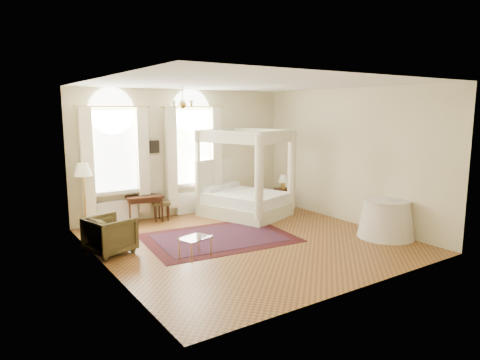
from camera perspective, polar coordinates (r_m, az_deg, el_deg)
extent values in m
plane|color=#935C2A|center=(9.27, 1.11, -8.10)|extent=(6.00, 6.00, 0.00)
plane|color=beige|center=(11.49, -7.43, 3.64)|extent=(6.00, 0.00, 6.00)
plane|color=beige|center=(6.70, 15.94, -0.73)|extent=(6.00, 0.00, 6.00)
plane|color=beige|center=(7.63, -17.71, 0.38)|extent=(0.00, 6.00, 6.00)
plane|color=beige|center=(10.89, 14.24, 3.12)|extent=(0.00, 6.00, 6.00)
plane|color=white|center=(8.85, 1.18, 12.72)|extent=(6.00, 6.00, 0.00)
cube|color=white|center=(10.75, -16.52, 3.75)|extent=(1.10, 0.04, 1.90)
cylinder|color=white|center=(10.70, -16.76, 8.81)|extent=(1.10, 0.04, 1.10)
cube|color=white|center=(10.80, -16.13, -1.52)|extent=(1.32, 0.24, 0.08)
cube|color=beige|center=(10.43, -19.69, 2.04)|extent=(0.28, 0.14, 2.60)
cube|color=beige|center=(10.83, -12.80, 2.61)|extent=(0.28, 0.14, 2.60)
cube|color=white|center=(10.92, -16.04, -4.13)|extent=(1.00, 0.12, 0.58)
cube|color=white|center=(11.54, -6.49, 4.43)|extent=(1.10, 0.04, 1.90)
cylinder|color=white|center=(11.49, -6.58, 9.16)|extent=(1.10, 0.04, 1.10)
cube|color=white|center=(11.58, -6.20, -0.48)|extent=(1.32, 0.24, 0.08)
cube|color=beige|center=(11.12, -9.14, 2.89)|extent=(0.28, 0.14, 2.60)
cube|color=beige|center=(11.73, -3.17, 3.33)|extent=(0.28, 0.14, 2.60)
cube|color=white|center=(11.70, -6.20, -2.93)|extent=(1.00, 0.12, 0.58)
cylinder|color=#AE893A|center=(9.42, -7.68, 11.22)|extent=(0.02, 0.02, 0.40)
sphere|color=#AE893A|center=(9.42, -7.66, 9.89)|extent=(0.16, 0.16, 0.16)
sphere|color=beige|center=(9.52, -6.46, 10.33)|extent=(0.07, 0.07, 0.07)
sphere|color=beige|center=(9.64, -7.57, 10.29)|extent=(0.07, 0.07, 0.07)
sphere|color=beige|center=(9.55, -8.78, 10.27)|extent=(0.07, 0.07, 0.07)
sphere|color=beige|center=(9.33, -8.90, 10.29)|extent=(0.07, 0.07, 0.07)
sphere|color=beige|center=(9.20, -7.76, 10.33)|extent=(0.07, 0.07, 0.07)
sphere|color=beige|center=(9.30, -6.52, 10.35)|extent=(0.07, 0.07, 0.07)
cube|color=black|center=(11.10, -11.34, 4.37)|extent=(0.26, 0.03, 0.32)
cube|color=black|center=(12.14, -1.23, 5.45)|extent=(0.22, 0.03, 0.26)
cube|color=beige|center=(11.37, 0.67, -3.88)|extent=(2.24, 2.48, 0.35)
cube|color=white|center=(11.30, 0.67, -2.35)|extent=(2.12, 2.35, 0.27)
cube|color=beige|center=(11.82, -3.18, 0.07)|extent=(1.58, 0.63, 1.16)
cube|color=beige|center=(11.20, -5.62, 0.77)|extent=(0.11, 0.11, 2.23)
cube|color=beige|center=(12.37, -0.86, 1.63)|extent=(0.11, 0.11, 2.23)
cube|color=beige|center=(10.03, 2.56, -0.20)|extent=(0.11, 0.11, 2.23)
cube|color=beige|center=(11.32, 6.90, 0.84)|extent=(0.11, 0.11, 2.23)
cube|color=beige|center=(11.67, -3.17, 6.66)|extent=(1.58, 0.63, 0.08)
cube|color=beige|center=(10.55, 4.95, 6.35)|extent=(1.58, 0.63, 0.08)
cube|color=beige|center=(10.47, -1.78, 6.36)|extent=(0.77, 1.94, 0.08)
cube|color=beige|center=(11.71, 2.89, 6.67)|extent=(0.77, 1.94, 0.08)
cube|color=beige|center=(11.67, -3.16, 5.99)|extent=(1.62, 0.62, 0.27)
cube|color=beige|center=(10.56, 4.94, 5.61)|extent=(1.62, 0.62, 0.27)
cube|color=beige|center=(10.48, -1.78, 5.61)|extent=(0.75, 1.98, 0.27)
cube|color=beige|center=(11.72, 2.89, 6.01)|extent=(0.75, 1.98, 0.27)
cylinder|color=beige|center=(10.01, 2.57, 0.35)|extent=(0.21, 0.21, 2.04)
cylinder|color=beige|center=(11.30, 6.91, 1.33)|extent=(0.21, 0.21, 2.04)
cube|color=#331A0E|center=(12.47, 5.60, -2.31)|extent=(0.45, 0.43, 0.53)
cylinder|color=#AE893A|center=(12.40, 5.74, -0.67)|extent=(0.11, 0.11, 0.19)
cone|color=beige|center=(12.37, 5.76, 0.20)|extent=(0.27, 0.27, 0.21)
cube|color=#331A0E|center=(10.87, -12.62, -2.21)|extent=(0.97, 0.63, 0.05)
cube|color=#331A0E|center=(10.88, -12.60, -2.62)|extent=(0.86, 0.52, 0.09)
cylinder|color=#331A0E|center=(11.05, -14.73, -3.85)|extent=(0.04, 0.04, 0.63)
cylinder|color=#331A0E|center=(11.18, -10.73, -3.55)|extent=(0.04, 0.04, 0.63)
cylinder|color=#331A0E|center=(10.70, -14.46, -4.27)|extent=(0.04, 0.04, 0.63)
cylinder|color=#331A0E|center=(10.84, -10.33, -3.95)|extent=(0.04, 0.04, 0.63)
imported|color=black|center=(10.99, -12.42, -1.86)|extent=(0.34, 0.23, 0.03)
cube|color=#4E4621|center=(11.03, -10.44, -3.01)|extent=(0.54, 0.54, 0.09)
cylinder|color=#331A0E|center=(10.91, -11.15, -4.48)|extent=(0.04, 0.04, 0.40)
cylinder|color=#331A0E|center=(10.94, -9.48, -4.39)|extent=(0.04, 0.04, 0.40)
cylinder|color=#331A0E|center=(11.22, -11.29, -4.10)|extent=(0.04, 0.04, 0.40)
cylinder|color=#331A0E|center=(11.25, -9.67, -4.02)|extent=(0.04, 0.04, 0.40)
imported|color=#42381C|center=(8.76, -16.92, -7.03)|extent=(1.00, 0.98, 0.74)
cube|color=white|center=(8.18, -5.99, -7.67)|extent=(0.68, 0.56, 0.02)
cylinder|color=#AE893A|center=(7.96, -6.44, -9.66)|extent=(0.02, 0.02, 0.39)
cylinder|color=#AE893A|center=(8.30, -3.88, -8.81)|extent=(0.02, 0.02, 0.39)
cylinder|color=#AE893A|center=(8.19, -8.08, -9.14)|extent=(0.02, 0.02, 0.39)
cylinder|color=#AE893A|center=(8.52, -5.52, -8.34)|extent=(0.02, 0.02, 0.39)
cylinder|color=#AE893A|center=(10.60, -19.78, -6.33)|extent=(0.28, 0.28, 0.03)
cylinder|color=#AE893A|center=(10.44, -19.99, -2.70)|extent=(0.04, 0.04, 1.40)
cone|color=beige|center=(10.32, -20.22, 1.35)|extent=(0.41, 0.41, 0.30)
cube|color=#431013|center=(9.47, -2.82, -7.70)|extent=(3.36, 2.57, 0.01)
cube|color=black|center=(9.47, -2.82, -7.67)|extent=(2.82, 2.03, 0.01)
cone|color=beige|center=(9.97, 18.93, -4.98)|extent=(1.23, 1.23, 0.79)
cylinder|color=beige|center=(9.88, 19.06, -2.62)|extent=(1.01, 1.01, 0.04)
imported|color=black|center=(9.78, 19.99, -2.60)|extent=(0.28, 0.30, 0.02)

